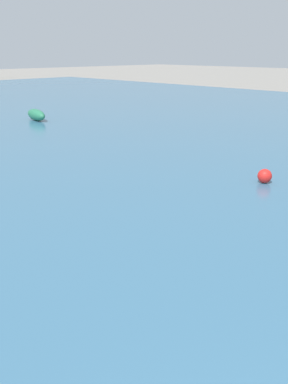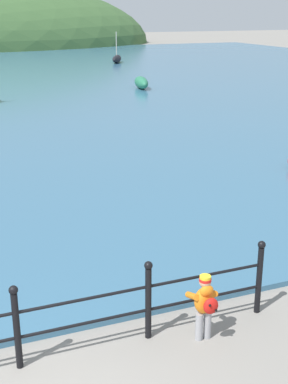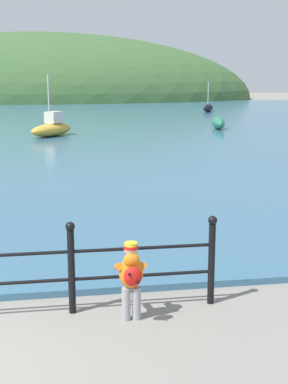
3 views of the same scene
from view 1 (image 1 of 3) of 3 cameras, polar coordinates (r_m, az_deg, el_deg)
name	(u,v)px [view 1 (image 1 of 3)]	position (r m, az deg, el deg)	size (l,w,h in m)	color
boat_green_fishing	(36,115)	(28.47, -13.52, 9.51)	(1.03, 2.32, 0.68)	#287551
mooring_buoy	(265,176)	(14.97, 15.08, 1.98)	(0.46, 0.46, 0.46)	red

